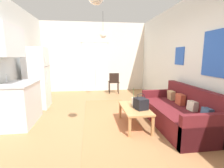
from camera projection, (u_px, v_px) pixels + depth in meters
ground_plane at (101, 128)px, 3.52m from camera, size 4.86×8.00×0.10m
wall_back at (95, 58)px, 6.94m from camera, size 4.46×0.13×2.86m
wall_right at (200, 59)px, 3.55m from camera, size 0.12×7.60×2.86m
area_rug at (110, 120)px, 3.81m from camera, size 1.19×3.55×0.01m
couch at (179, 114)px, 3.49m from camera, size 0.87×1.94×0.85m
coffee_table at (135, 110)px, 3.46m from camera, size 0.52×1.02×0.42m
bamboo_vase at (133, 101)px, 3.57m from camera, size 0.08×0.08×0.39m
handbag at (141, 103)px, 3.32m from camera, size 0.27×0.31×0.33m
refrigerator at (37, 78)px, 4.67m from camera, size 0.60×0.66×1.73m
kitchen_counter at (18, 88)px, 3.52m from camera, size 0.61×1.08×2.11m
accent_chair at (114, 81)px, 6.54m from camera, size 0.44×0.42×0.83m
pendant_lamp_far at (103, 35)px, 5.20m from camera, size 0.21×0.21×0.82m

